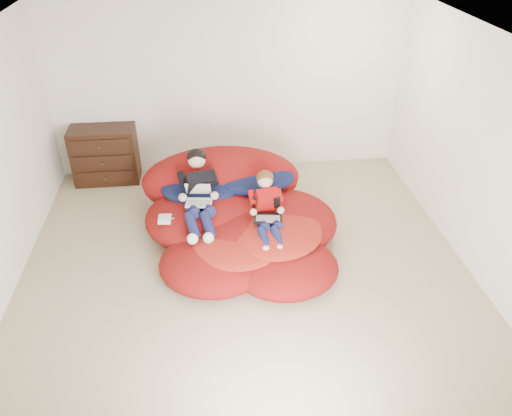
{
  "coord_description": "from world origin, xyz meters",
  "views": [
    {
      "loc": [
        -0.37,
        -4.39,
        3.62
      ],
      "look_at": [
        0.14,
        0.15,
        0.7
      ],
      "focal_mm": 35.0,
      "sensor_mm": 36.0,
      "label": 1
    }
  ],
  "objects_px": {
    "dresser": "(105,155)",
    "beanbag_pile": "(237,216)",
    "older_boy": "(198,189)",
    "laptop_white": "(199,197)",
    "laptop_black": "(267,211)",
    "younger_boy": "(267,206)"
  },
  "relations": [
    {
      "from": "dresser",
      "to": "laptop_black",
      "type": "height_order",
      "value": "dresser"
    },
    {
      "from": "beanbag_pile",
      "to": "dresser",
      "type": "bearing_deg",
      "value": 138.0
    },
    {
      "from": "older_boy",
      "to": "laptop_white",
      "type": "height_order",
      "value": "older_boy"
    },
    {
      "from": "dresser",
      "to": "beanbag_pile",
      "type": "distance_m",
      "value": 2.38
    },
    {
      "from": "younger_boy",
      "to": "beanbag_pile",
      "type": "bearing_deg",
      "value": 133.62
    },
    {
      "from": "beanbag_pile",
      "to": "younger_boy",
      "type": "bearing_deg",
      "value": -46.38
    },
    {
      "from": "dresser",
      "to": "laptop_white",
      "type": "bearing_deg",
      "value": -51.29
    },
    {
      "from": "dresser",
      "to": "laptop_black",
      "type": "xyz_separation_m",
      "value": [
        2.09,
        -1.95,
        0.14
      ]
    },
    {
      "from": "dresser",
      "to": "younger_boy",
      "type": "relative_size",
      "value": 1.06
    },
    {
      "from": "older_boy",
      "to": "dresser",
      "type": "bearing_deg",
      "value": 130.06
    },
    {
      "from": "beanbag_pile",
      "to": "younger_boy",
      "type": "relative_size",
      "value": 2.93
    },
    {
      "from": "beanbag_pile",
      "to": "laptop_white",
      "type": "bearing_deg",
      "value": -172.11
    },
    {
      "from": "older_boy",
      "to": "laptop_black",
      "type": "height_order",
      "value": "older_boy"
    },
    {
      "from": "laptop_white",
      "to": "dresser",
      "type": "bearing_deg",
      "value": 128.71
    },
    {
      "from": "laptop_white",
      "to": "beanbag_pile",
      "type": "bearing_deg",
      "value": 7.89
    },
    {
      "from": "younger_boy",
      "to": "laptop_white",
      "type": "height_order",
      "value": "younger_boy"
    },
    {
      "from": "beanbag_pile",
      "to": "older_boy",
      "type": "bearing_deg",
      "value": 177.94
    },
    {
      "from": "dresser",
      "to": "beanbag_pile",
      "type": "height_order",
      "value": "beanbag_pile"
    },
    {
      "from": "dresser",
      "to": "laptop_black",
      "type": "relative_size",
      "value": 2.52
    },
    {
      "from": "dresser",
      "to": "older_boy",
      "type": "relative_size",
      "value": 0.83
    },
    {
      "from": "beanbag_pile",
      "to": "younger_boy",
      "type": "height_order",
      "value": "younger_boy"
    },
    {
      "from": "younger_boy",
      "to": "laptop_black",
      "type": "xyz_separation_m",
      "value": [
        -0.0,
        -0.02,
        -0.06
      ]
    }
  ]
}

